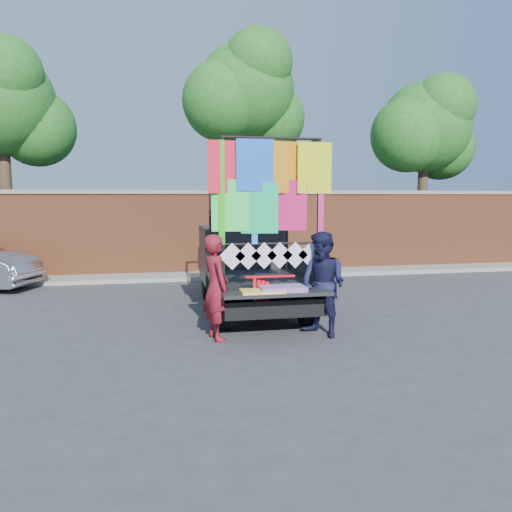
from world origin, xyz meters
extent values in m
plane|color=#38383A|center=(0.00, 0.00, 0.00)|extent=(90.00, 90.00, 0.00)
cube|color=#974E2C|center=(0.00, 7.00, 1.25)|extent=(30.00, 0.35, 2.50)
cube|color=gray|center=(0.00, 7.00, 2.55)|extent=(30.00, 0.45, 0.12)
cube|color=gray|center=(0.00, 6.30, 0.06)|extent=(30.00, 1.20, 0.12)
cylinder|color=#38281C|center=(-6.50, 8.20, 2.45)|extent=(0.36, 0.36, 4.90)
sphere|color=#245B1A|center=(-6.50, 8.20, 5.25)|extent=(3.20, 3.20, 3.20)
sphere|color=#245B1A|center=(-5.60, 8.60, 4.55)|extent=(2.40, 2.40, 2.40)
sphere|color=#245B1A|center=(-6.20, 7.60, 5.95)|extent=(2.20, 2.20, 2.20)
cylinder|color=#38281C|center=(1.00, 8.20, 2.73)|extent=(0.36, 0.36, 5.46)
sphere|color=#245B1A|center=(1.00, 8.20, 5.85)|extent=(3.20, 3.20, 3.20)
sphere|color=#245B1A|center=(1.90, 8.60, 5.07)|extent=(2.40, 2.40, 2.40)
sphere|color=#245B1A|center=(0.20, 7.90, 5.46)|extent=(2.60, 2.60, 2.60)
sphere|color=#245B1A|center=(1.30, 7.60, 6.63)|extent=(2.20, 2.20, 2.20)
cylinder|color=#38281C|center=(7.50, 8.20, 2.27)|extent=(0.36, 0.36, 4.55)
sphere|color=#245B1A|center=(7.50, 8.20, 4.88)|extent=(3.20, 3.20, 3.20)
sphere|color=#245B1A|center=(8.40, 8.60, 4.23)|extent=(2.40, 2.40, 2.40)
sphere|color=#245B1A|center=(6.70, 7.90, 4.55)|extent=(2.60, 2.60, 2.60)
sphere|color=#245B1A|center=(7.80, 7.60, 5.52)|extent=(2.20, 2.20, 2.20)
cylinder|color=black|center=(-0.82, 3.12, 0.34)|extent=(0.22, 0.67, 0.67)
cylinder|color=black|center=(-0.82, 0.37, 0.34)|extent=(0.22, 0.67, 0.67)
cylinder|color=black|center=(0.77, 3.12, 0.34)|extent=(0.22, 0.67, 0.67)
cylinder|color=black|center=(0.77, 0.37, 0.34)|extent=(0.22, 0.67, 0.67)
cube|color=black|center=(-0.03, 1.69, 0.51)|extent=(1.73, 4.28, 0.31)
cube|color=black|center=(-0.03, 0.93, 0.79)|extent=(1.83, 2.34, 0.10)
cube|color=black|center=(-0.92, 0.93, 1.02)|extent=(0.06, 2.34, 0.46)
cube|color=black|center=(0.87, 0.93, 1.02)|extent=(0.06, 2.34, 0.46)
cube|color=black|center=(-0.03, 2.08, 1.02)|extent=(1.83, 0.06, 0.46)
cube|color=black|center=(-0.03, 3.07, 1.07)|extent=(1.83, 1.63, 1.27)
cube|color=#8C9EAD|center=(-0.03, 2.61, 1.48)|extent=(1.63, 0.06, 0.56)
cube|color=#8C9EAD|center=(-0.03, 3.83, 1.27)|extent=(1.63, 0.10, 0.71)
cube|color=black|center=(-0.03, 4.19, 0.82)|extent=(1.78, 0.92, 0.56)
cube|color=black|center=(-0.03, -0.50, 0.82)|extent=(1.83, 0.56, 0.06)
cube|color=black|center=(-0.03, -0.26, 0.43)|extent=(1.89, 0.15, 0.18)
cylinder|color=black|center=(-0.86, -0.14, 2.12)|extent=(0.05, 0.05, 2.55)
cylinder|color=black|center=(-0.86, 2.00, 2.12)|extent=(0.05, 0.05, 2.55)
cylinder|color=black|center=(0.81, -0.14, 2.12)|extent=(0.05, 0.05, 2.55)
cylinder|color=black|center=(0.81, 2.00, 2.12)|extent=(0.05, 0.05, 2.55)
cylinder|color=black|center=(-0.03, -0.14, 3.39)|extent=(1.73, 0.04, 0.04)
cylinder|color=black|center=(-0.03, 2.00, 3.39)|extent=(1.73, 0.04, 0.04)
cylinder|color=black|center=(-0.86, 0.93, 3.39)|extent=(0.04, 2.19, 0.04)
cylinder|color=black|center=(0.81, 0.93, 3.39)|extent=(0.04, 2.19, 0.04)
cylinder|color=black|center=(-0.03, -0.14, 1.61)|extent=(1.73, 0.04, 0.04)
cube|color=red|center=(-0.79, -0.16, 2.93)|extent=(0.63, 0.02, 0.87)
cube|color=blue|center=(-0.28, -0.20, 2.93)|extent=(0.63, 0.02, 0.87)
cube|color=orange|center=(0.23, -0.16, 2.93)|extent=(0.63, 0.02, 0.87)
cube|color=yellow|center=(0.74, -0.20, 2.93)|extent=(0.63, 0.02, 0.87)
cube|color=#2BF84E|center=(-0.79, -0.16, 2.27)|extent=(0.63, 0.02, 0.87)
cube|color=#0DC172|center=(-0.28, -0.20, 2.27)|extent=(0.63, 0.02, 0.87)
cube|color=#D6175D|center=(0.23, -0.16, 2.27)|extent=(0.63, 0.02, 0.87)
cube|color=green|center=(-0.89, -0.18, 2.48)|extent=(0.10, 0.01, 1.73)
cube|color=#CF226E|center=(0.84, -0.18, 2.48)|extent=(0.10, 0.01, 1.73)
cube|color=#1A8AEF|center=(-0.33, -0.18, 2.48)|extent=(0.10, 0.01, 1.73)
cube|color=white|center=(-0.72, -0.17, 1.41)|extent=(0.46, 0.01, 0.46)
cube|color=white|center=(-0.44, -0.17, 1.41)|extent=(0.46, 0.01, 0.46)
cube|color=white|center=(-0.17, -0.17, 1.41)|extent=(0.46, 0.01, 0.46)
cube|color=white|center=(0.11, -0.17, 1.41)|extent=(0.46, 0.01, 0.46)
cube|color=white|center=(0.39, -0.17, 1.41)|extent=(0.46, 0.01, 0.46)
cube|color=white|center=(0.67, -0.17, 1.41)|extent=(0.46, 0.01, 0.46)
cube|color=#F73757|center=(0.07, -0.50, 0.89)|extent=(0.76, 0.46, 0.08)
cube|color=#FFD250|center=(-0.28, -0.57, 0.87)|extent=(0.71, 0.41, 0.04)
imported|color=maroon|center=(-1.01, -0.22, 0.90)|extent=(0.58, 0.74, 1.79)
imported|color=#151736|center=(0.83, -0.38, 0.91)|extent=(1.06, 1.11, 1.82)
cube|color=red|center=(-0.09, -0.30, 1.06)|extent=(0.86, 0.06, 0.04)
cube|color=red|center=(-0.36, -0.32, 0.79)|extent=(0.05, 0.02, 0.50)
cube|color=red|center=(-0.29, -0.32, 0.77)|extent=(0.05, 0.02, 0.50)
cube|color=red|center=(-0.21, -0.32, 0.75)|extent=(0.05, 0.02, 0.50)
cube|color=red|center=(-0.14, -0.32, 0.73)|extent=(0.05, 0.02, 0.50)
camera|label=1|loc=(-1.95, -8.47, 2.42)|focal=35.00mm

